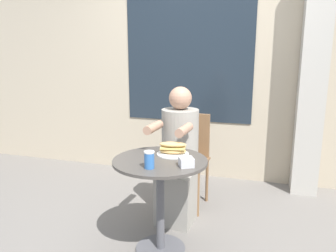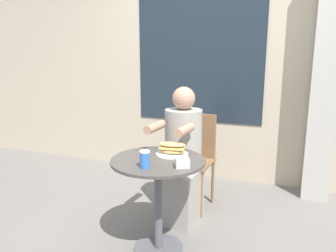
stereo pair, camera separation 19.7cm
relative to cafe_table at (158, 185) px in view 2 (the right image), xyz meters
The scene contains 9 objects.
ground_plane 0.51m from the cafe_table, ahead, with size 8.00×8.00×0.00m, color slate.
storefront_wall 1.87m from the cafe_table, 90.10° to the left, with size 8.00×0.09×2.80m.
lattice_pillar 1.95m from the cafe_table, 52.77° to the left, with size 0.25×0.25×2.40m.
cafe_table is the anchor object (origin of this frame).
diner_chair 0.85m from the cafe_table, 89.51° to the left, with size 0.40×0.40×0.87m.
seated_diner 0.51m from the cafe_table, 90.05° to the left, with size 0.34×0.57×1.16m.
sandwich_on_plate 0.27m from the cafe_table, 69.43° to the left, with size 0.24×0.24×0.09m.
drink_cup 0.31m from the cafe_table, 93.02° to the right, with size 0.07×0.07×0.11m.
napkin_box 0.32m from the cafe_table, 22.56° to the right, with size 0.12×0.12×0.06m.
Camera 2 is at (0.88, -2.00, 1.42)m, focal length 35.00 mm.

